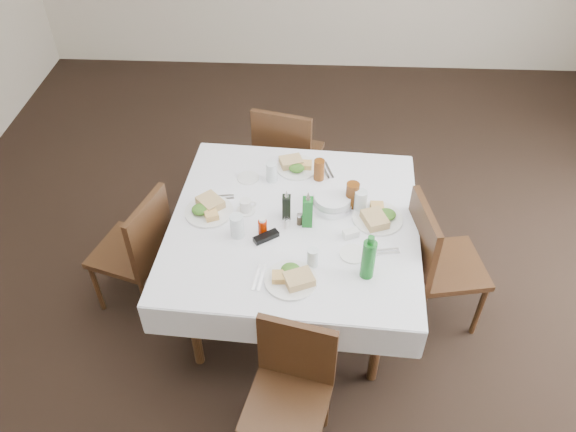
% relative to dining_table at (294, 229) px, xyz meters
% --- Properties ---
extents(ground_plane, '(7.00, 7.00, 0.00)m').
position_rel_dining_table_xyz_m(ground_plane, '(0.11, -0.03, -0.69)').
color(ground_plane, black).
extents(room_shell, '(6.04, 7.04, 2.80)m').
position_rel_dining_table_xyz_m(room_shell, '(0.11, -0.03, 1.02)').
color(room_shell, beige).
rests_on(room_shell, ground).
extents(dining_table, '(1.57, 1.57, 0.76)m').
position_rel_dining_table_xyz_m(dining_table, '(0.00, 0.00, 0.00)').
color(dining_table, black).
rests_on(dining_table, ground).
extents(chair_north, '(0.54, 0.54, 0.94)m').
position_rel_dining_table_xyz_m(chair_north, '(-0.10, 0.99, -0.15)').
color(chair_north, black).
rests_on(chair_north, ground).
extents(chair_south, '(0.49, 0.49, 0.86)m').
position_rel_dining_table_xyz_m(chair_south, '(0.03, -0.94, -0.20)').
color(chair_south, black).
rests_on(chair_south, ground).
extents(chair_east, '(0.52, 0.52, 0.95)m').
position_rel_dining_table_xyz_m(chair_east, '(0.87, -0.06, -0.15)').
color(chair_east, black).
rests_on(chair_east, ground).
extents(chair_west, '(0.53, 0.53, 0.90)m').
position_rel_dining_table_xyz_m(chair_west, '(-0.98, -0.02, -0.18)').
color(chair_west, black).
rests_on(chair_west, ground).
extents(meal_north, '(0.28, 0.28, 0.06)m').
position_rel_dining_table_xyz_m(meal_north, '(-0.01, 0.51, 0.10)').
color(meal_north, white).
rests_on(meal_north, dining_table).
extents(meal_south, '(0.29, 0.29, 0.06)m').
position_rel_dining_table_xyz_m(meal_south, '(0.01, -0.48, 0.10)').
color(meal_south, white).
rests_on(meal_south, dining_table).
extents(meal_east, '(0.31, 0.31, 0.07)m').
position_rel_dining_table_xyz_m(meal_east, '(0.50, 0.03, 0.10)').
color(meal_east, white).
rests_on(meal_east, dining_table).
extents(meal_west, '(0.30, 0.30, 0.06)m').
position_rel_dining_table_xyz_m(meal_west, '(-0.53, 0.05, 0.10)').
color(meal_west, white).
rests_on(meal_west, dining_table).
extents(side_plate_a, '(0.14, 0.14, 0.01)m').
position_rel_dining_table_xyz_m(side_plate_a, '(-0.32, 0.39, 0.08)').
color(side_plate_a, white).
rests_on(side_plate_a, dining_table).
extents(side_plate_b, '(0.15, 0.15, 0.01)m').
position_rel_dining_table_xyz_m(side_plate_b, '(0.34, -0.27, 0.08)').
color(side_plate_b, white).
rests_on(side_plate_b, dining_table).
extents(water_n, '(0.07, 0.07, 0.13)m').
position_rel_dining_table_xyz_m(water_n, '(-0.16, 0.38, 0.14)').
color(water_n, silver).
rests_on(water_n, dining_table).
extents(water_s, '(0.06, 0.06, 0.11)m').
position_rel_dining_table_xyz_m(water_s, '(0.11, -0.35, 0.13)').
color(water_s, silver).
rests_on(water_s, dining_table).
extents(water_e, '(0.08, 0.08, 0.14)m').
position_rel_dining_table_xyz_m(water_e, '(0.40, 0.12, 0.14)').
color(water_e, silver).
rests_on(water_e, dining_table).
extents(water_w, '(0.08, 0.08, 0.15)m').
position_rel_dining_table_xyz_m(water_w, '(-0.32, -0.14, 0.15)').
color(water_w, silver).
rests_on(water_w, dining_table).
extents(iced_tea_a, '(0.07, 0.07, 0.14)m').
position_rel_dining_table_xyz_m(iced_tea_a, '(0.14, 0.41, 0.14)').
color(iced_tea_a, '#65320E').
rests_on(iced_tea_a, dining_table).
extents(iced_tea_b, '(0.08, 0.08, 0.17)m').
position_rel_dining_table_xyz_m(iced_tea_b, '(0.35, 0.16, 0.16)').
color(iced_tea_b, '#65320E').
rests_on(iced_tea_b, dining_table).
extents(bread_basket, '(0.25, 0.25, 0.08)m').
position_rel_dining_table_xyz_m(bread_basket, '(0.23, 0.14, 0.11)').
color(bread_basket, silver).
rests_on(bread_basket, dining_table).
extents(oil_cruet_dark, '(0.05, 0.05, 0.21)m').
position_rel_dining_table_xyz_m(oil_cruet_dark, '(-0.05, 0.03, 0.16)').
color(oil_cruet_dark, black).
rests_on(oil_cruet_dark, dining_table).
extents(oil_cruet_green, '(0.06, 0.06, 0.25)m').
position_rel_dining_table_xyz_m(oil_cruet_green, '(0.08, -0.03, 0.18)').
color(oil_cruet_green, '#15671E').
rests_on(oil_cruet_green, dining_table).
extents(ketchup_bottle, '(0.05, 0.05, 0.11)m').
position_rel_dining_table_xyz_m(ketchup_bottle, '(-0.18, -0.12, 0.12)').
color(ketchup_bottle, '#A01C00').
rests_on(ketchup_bottle, dining_table).
extents(salt_shaker, '(0.03, 0.03, 0.08)m').
position_rel_dining_table_xyz_m(salt_shaker, '(-0.04, -0.07, 0.11)').
color(salt_shaker, white).
rests_on(salt_shaker, dining_table).
extents(pepper_shaker, '(0.03, 0.03, 0.08)m').
position_rel_dining_table_xyz_m(pepper_shaker, '(0.03, -0.03, 0.11)').
color(pepper_shaker, '#382B1E').
rests_on(pepper_shaker, dining_table).
extents(coffee_mug, '(0.12, 0.11, 0.08)m').
position_rel_dining_table_xyz_m(coffee_mug, '(-0.30, 0.07, 0.11)').
color(coffee_mug, white).
rests_on(coffee_mug, dining_table).
extents(sunglasses, '(0.15, 0.13, 0.03)m').
position_rel_dining_table_xyz_m(sunglasses, '(-0.16, -0.17, 0.09)').
color(sunglasses, black).
rests_on(sunglasses, dining_table).
extents(green_bottle, '(0.07, 0.07, 0.29)m').
position_rel_dining_table_xyz_m(green_bottle, '(0.41, -0.42, 0.20)').
color(green_bottle, '#15671E').
rests_on(green_bottle, dining_table).
extents(sugar_caddy, '(0.10, 0.08, 0.05)m').
position_rel_dining_table_xyz_m(sugar_caddy, '(0.33, -0.12, 0.10)').
color(sugar_caddy, white).
rests_on(sugar_caddy, dining_table).
extents(cutlery_n, '(0.10, 0.19, 0.01)m').
position_rel_dining_table_xyz_m(cutlery_n, '(0.20, 0.50, 0.08)').
color(cutlery_n, silver).
rests_on(cutlery_n, dining_table).
extents(cutlery_s, '(0.07, 0.19, 0.01)m').
position_rel_dining_table_xyz_m(cutlery_s, '(-0.17, -0.47, 0.08)').
color(cutlery_s, silver).
rests_on(cutlery_s, dining_table).
extents(cutlery_e, '(0.17, 0.07, 0.01)m').
position_rel_dining_table_xyz_m(cutlery_e, '(0.52, -0.24, 0.08)').
color(cutlery_e, silver).
rests_on(cutlery_e, dining_table).
extents(cutlery_w, '(0.19, 0.07, 0.01)m').
position_rel_dining_table_xyz_m(cutlery_w, '(-0.48, 0.18, 0.08)').
color(cutlery_w, silver).
rests_on(cutlery_w, dining_table).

